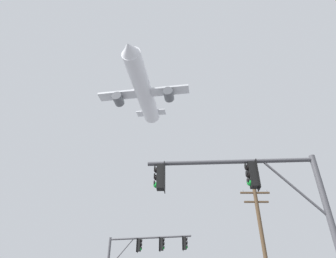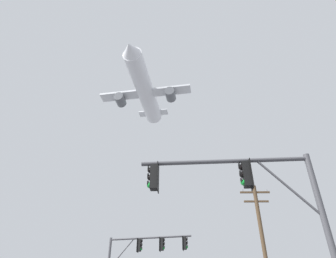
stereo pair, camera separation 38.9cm
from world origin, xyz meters
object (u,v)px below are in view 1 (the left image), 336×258
(signal_pole_near, at_px, (261,199))
(utility_pole, at_px, (264,250))
(signal_pole_far, at_px, (140,257))
(airplane, at_px, (143,90))

(signal_pole_near, height_order, utility_pole, utility_pole)
(signal_pole_near, bearing_deg, signal_pole_far, 109.27)
(signal_pole_near, bearing_deg, utility_pole, 73.62)
(signal_pole_near, bearing_deg, airplane, 103.23)
(utility_pole, bearing_deg, signal_pole_near, -106.38)
(utility_pole, height_order, airplane, airplane)
(signal_pole_near, height_order, airplane, airplane)
(utility_pole, bearing_deg, signal_pole_far, 160.17)
(airplane, bearing_deg, signal_pole_near, -76.77)
(signal_pole_far, bearing_deg, utility_pole, -19.83)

